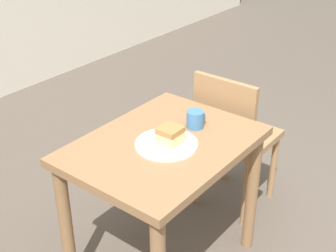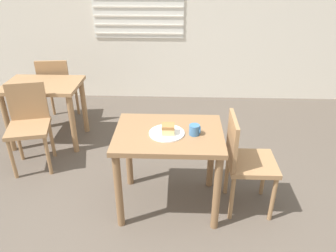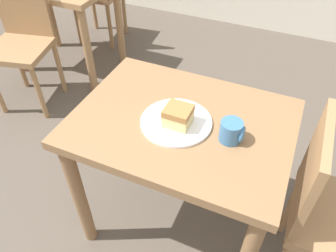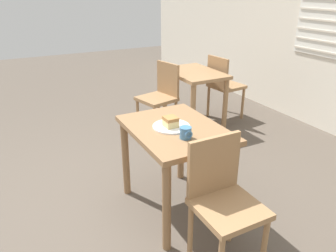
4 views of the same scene
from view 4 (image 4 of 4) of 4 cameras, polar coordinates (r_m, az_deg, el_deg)
ground_plane at (r=2.69m, az=-11.16°, el=-16.24°), size 14.00×14.00×0.00m
dining_table_near at (r=2.49m, az=1.28°, el=-2.97°), size 0.86×0.64×0.72m
dining_table_far at (r=4.15m, az=4.57°, el=7.53°), size 0.82×0.56×0.71m
chair_near_window at (r=2.10m, az=9.57°, el=-12.40°), size 0.39×0.39×0.86m
chair_far_corner at (r=3.94m, az=-1.33°, el=5.38°), size 0.47×0.47×0.86m
chair_far_opposite at (r=4.45m, az=9.61°, el=7.18°), size 0.43×0.43×0.86m
plate at (r=2.43m, az=0.57°, el=-0.06°), size 0.28×0.28×0.01m
cake_slice at (r=2.40m, az=0.46°, el=0.75°), size 0.10×0.09×0.08m
coffee_mug at (r=2.24m, az=3.12°, el=-1.21°), size 0.09×0.08×0.08m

